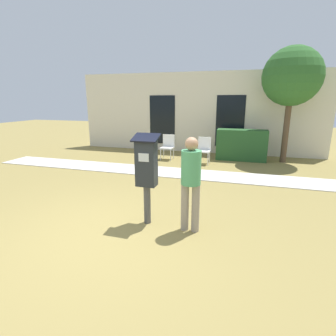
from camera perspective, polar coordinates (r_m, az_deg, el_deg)
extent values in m
plane|color=olive|center=(4.56, -12.72, -13.70)|extent=(40.00, 40.00, 0.00)
cube|color=beige|center=(7.90, 0.98, -0.95)|extent=(12.00, 1.10, 0.02)
cube|color=beige|center=(11.01, 6.05, 11.82)|extent=(10.00, 0.24, 3.20)
cube|color=black|center=(11.25, -1.26, 10.43)|extent=(1.10, 0.02, 2.00)
cube|color=black|center=(10.72, 13.35, 9.83)|extent=(1.10, 0.02, 2.00)
cylinder|color=#4C4C4C|center=(4.67, -4.54, -7.88)|extent=(0.12, 0.12, 0.70)
cube|color=#23282D|center=(4.44, -4.73, 1.09)|extent=(0.34, 0.22, 0.80)
cube|color=silver|center=(4.31, -5.33, 2.29)|extent=(0.18, 0.01, 0.14)
cube|color=black|center=(4.36, -4.85, 6.62)|extent=(0.44, 0.31, 0.12)
cylinder|color=gray|center=(4.41, 3.69, -8.46)|extent=(0.13, 0.13, 0.82)
cylinder|color=gray|center=(4.37, 6.01, -8.70)|extent=(0.13, 0.13, 0.82)
cylinder|color=#4C9E66|center=(4.17, 5.04, 0.10)|extent=(0.32, 0.32, 0.55)
sphere|color=tan|center=(4.09, 5.16, 5.26)|extent=(0.21, 0.21, 0.21)
cylinder|color=white|center=(9.46, -1.62, 2.94)|extent=(0.03, 0.03, 0.42)
cylinder|color=white|center=(9.35, 0.59, 2.80)|extent=(0.03, 0.03, 0.42)
cylinder|color=white|center=(9.81, -0.93, 3.37)|extent=(0.03, 0.03, 0.42)
cylinder|color=white|center=(9.71, 1.22, 3.25)|extent=(0.03, 0.03, 0.42)
cube|color=white|center=(9.54, -0.19, 4.44)|extent=(0.44, 0.44, 0.04)
cube|color=white|center=(9.69, 0.16, 6.03)|extent=(0.44, 0.04, 0.44)
cylinder|color=white|center=(8.86, 6.26, 2.04)|extent=(0.03, 0.03, 0.42)
cylinder|color=white|center=(8.80, 8.69, 1.87)|extent=(0.03, 0.03, 0.42)
cylinder|color=white|center=(9.22, 6.69, 2.54)|extent=(0.03, 0.03, 0.42)
cylinder|color=white|center=(9.17, 9.03, 2.38)|extent=(0.03, 0.03, 0.42)
cube|color=white|center=(8.96, 7.72, 3.64)|extent=(0.44, 0.44, 0.04)
cube|color=white|center=(9.12, 7.97, 5.34)|extent=(0.44, 0.04, 0.44)
cube|color=#285628|center=(9.83, 15.71, 4.85)|extent=(1.75, 0.60, 1.10)
cylinder|color=brown|center=(9.92, 24.28, 7.41)|extent=(0.20, 0.20, 2.20)
sphere|color=#2D6028|center=(9.89, 25.41, 17.57)|extent=(1.90, 1.90, 1.90)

